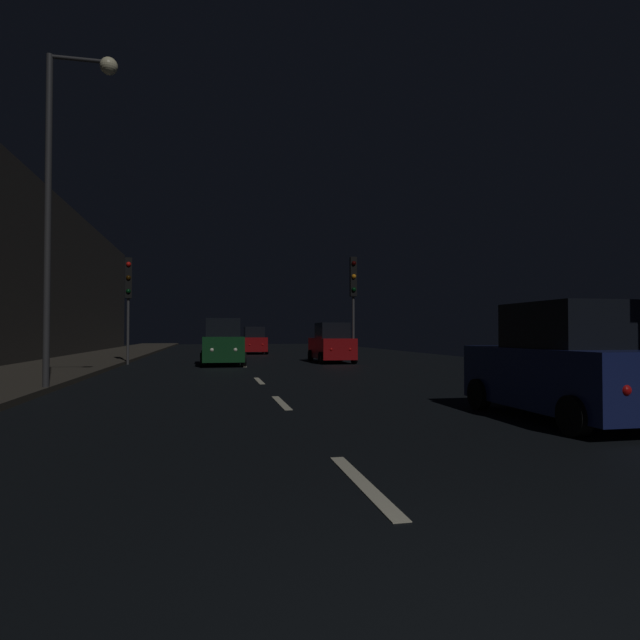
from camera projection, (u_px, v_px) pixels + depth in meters
The scene contains 10 objects.
ground at pixel (241, 363), 26.25m from camera, with size 27.53×84.00×0.02m, color black.
sidewalk_left at pixel (78, 363), 24.70m from camera, with size 4.40×84.00×0.15m, color #38332B.
lane_centerline at pixel (267, 388), 14.12m from camera, with size 0.16×21.19×0.01m.
traffic_light_far_right at pixel (353, 286), 25.38m from camera, with size 0.34×0.47×5.14m.
traffic_light_far_left at pixel (128, 287), 24.70m from camera, with size 0.36×0.48×5.01m.
streetlamp_overhead at pixel (66, 172), 13.23m from camera, with size 1.70×0.44×8.56m.
car_approaching_headlights at pixel (223, 344), 24.29m from camera, with size 1.96×4.25×2.14m.
car_parked_right_far at pixel (332, 344), 26.34m from camera, with size 1.82×3.93×1.98m.
car_distant_taillights at pixel (254, 341), 37.04m from camera, with size 1.74×3.76×1.89m.
car_parked_right_near at pixel (563, 366), 9.05m from camera, with size 1.85×4.00×2.01m.
Camera 1 is at (-1.49, -2.04, 1.50)m, focal length 29.58 mm.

